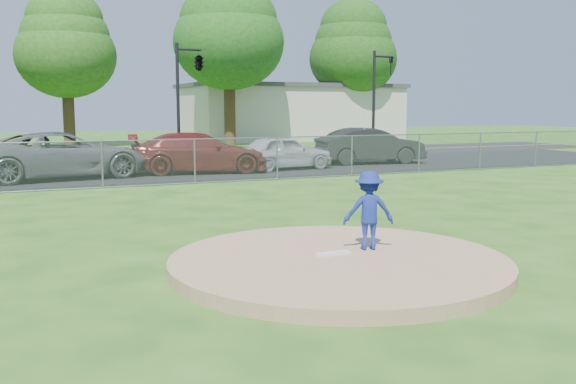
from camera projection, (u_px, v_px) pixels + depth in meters
name	position (u px, v px, depth m)	size (l,w,h in m)	color
ground	(181.00, 193.00, 19.28)	(120.00, 120.00, 0.00)	#255512
pitchers_mound	(339.00, 263.00, 10.20)	(5.40, 5.40, 0.20)	#A4805A
pitching_rubber	(333.00, 253.00, 10.36)	(0.60, 0.15, 0.04)	white
chain_link_fence	(165.00, 163.00, 21.00)	(40.00, 0.06, 1.50)	gray
parking_lot	(139.00, 172.00, 25.18)	(50.00, 8.00, 0.01)	black
street	(110.00, 158.00, 31.98)	(60.00, 7.00, 0.01)	black
commercial_building	(289.00, 112.00, 50.79)	(16.40, 9.40, 4.30)	beige
tree_center	(66.00, 43.00, 39.79)	(6.16, 6.16, 9.84)	#3D2716
tree_right	(229.00, 28.00, 41.82)	(7.28, 7.28, 11.63)	#3D2716
tree_far_right	(353.00, 47.00, 49.02)	(6.72, 6.72, 10.74)	#342513
traffic_signal_center	(197.00, 64.00, 31.14)	(1.42, 2.48, 5.60)	black
traffic_signal_right	(378.00, 92.00, 35.41)	(1.28, 0.20, 5.60)	black
pitcher	(369.00, 210.00, 10.68)	(0.85, 0.49, 1.32)	navy
parked_car_gray	(63.00, 155.00, 22.99)	(2.77, 6.00, 1.67)	slate
parked_car_darkred	(199.00, 153.00, 24.93)	(2.19, 5.39, 1.56)	maroon
parked_car_pearl	(283.00, 152.00, 26.29)	(1.66, 4.12, 1.40)	silver
parked_car_charcoal	(370.00, 146.00, 29.00)	(1.70, 4.87, 1.60)	black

